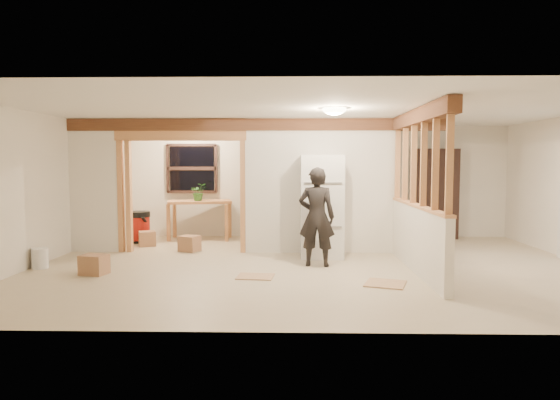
{
  "coord_description": "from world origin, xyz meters",
  "views": [
    {
      "loc": [
        -0.34,
        -8.08,
        1.68
      ],
      "look_at": [
        -0.54,
        0.4,
        1.05
      ],
      "focal_mm": 32.0,
      "sensor_mm": 36.0,
      "label": 1
    }
  ],
  "objects_px": {
    "woman": "(317,217)",
    "work_table": "(200,220)",
    "bookshelf": "(434,194)",
    "shop_vac": "(139,227)",
    "refrigerator": "(322,206)"
  },
  "relations": [
    {
      "from": "woman",
      "to": "work_table",
      "type": "distance_m",
      "value": 3.71
    },
    {
      "from": "woman",
      "to": "bookshelf",
      "type": "relative_size",
      "value": 0.81
    },
    {
      "from": "shop_vac",
      "to": "bookshelf",
      "type": "bearing_deg",
      "value": 6.71
    },
    {
      "from": "work_table",
      "to": "woman",
      "type": "bearing_deg",
      "value": -61.04
    },
    {
      "from": "refrigerator",
      "to": "woman",
      "type": "bearing_deg",
      "value": -98.97
    },
    {
      "from": "work_table",
      "to": "refrigerator",
      "type": "bearing_deg",
      "value": -49.72
    },
    {
      "from": "woman",
      "to": "work_table",
      "type": "relative_size",
      "value": 1.18
    },
    {
      "from": "bookshelf",
      "to": "woman",
      "type": "bearing_deg",
      "value": -132.1
    },
    {
      "from": "woman",
      "to": "shop_vac",
      "type": "relative_size",
      "value": 2.41
    },
    {
      "from": "woman",
      "to": "shop_vac",
      "type": "bearing_deg",
      "value": -24.52
    },
    {
      "from": "refrigerator",
      "to": "work_table",
      "type": "height_order",
      "value": "refrigerator"
    },
    {
      "from": "shop_vac",
      "to": "work_table",
      "type": "bearing_deg",
      "value": 22.01
    },
    {
      "from": "work_table",
      "to": "bookshelf",
      "type": "xyz_separation_m",
      "value": [
        5.18,
        0.27,
        0.56
      ]
    },
    {
      "from": "woman",
      "to": "shop_vac",
      "type": "distance_m",
      "value": 4.32
    },
    {
      "from": "refrigerator",
      "to": "bookshelf",
      "type": "bearing_deg",
      "value": 40.39
    }
  ]
}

